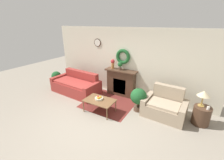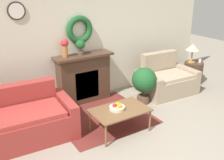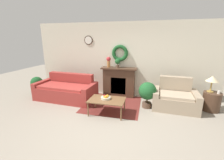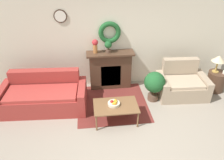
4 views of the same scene
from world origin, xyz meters
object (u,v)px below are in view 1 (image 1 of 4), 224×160
at_px(mug, 208,108).
at_px(fireplace, 121,82).
at_px(potted_plant_floor_by_couch, 57,77).
at_px(table_lamp, 204,94).
at_px(coffee_table, 100,101).
at_px(side_table_by_loveseat, 201,115).
at_px(potted_plant_on_mantel, 120,65).
at_px(fruit_bowl, 99,98).
at_px(potted_plant_floor_by_loveseat, 139,97).
at_px(couch_left, 76,85).
at_px(loveseat_right, 164,106).
at_px(vase_on_mantel_left, 113,63).

bearing_deg(mug, fireplace, 168.35).
bearing_deg(potted_plant_floor_by_couch, table_lamp, 2.04).
relative_size(coffee_table, side_table_by_loveseat, 1.78).
bearing_deg(table_lamp, potted_plant_on_mantel, 170.72).
relative_size(fireplace, fruit_bowl, 4.69).
bearing_deg(potted_plant_floor_by_loveseat, fireplace, 142.88).
bearing_deg(couch_left, table_lamp, 6.64).
relative_size(loveseat_right, fruit_bowl, 4.88).
bearing_deg(vase_on_mantel_left, potted_plant_floor_by_couch, -164.93).
distance_m(fireplace, potted_plant_floor_by_loveseat, 1.33).
relative_size(fruit_bowl, vase_on_mantel_left, 0.73).
bearing_deg(coffee_table, fireplace, 88.29).
height_order(coffee_table, vase_on_mantel_left, vase_on_mantel_left).
xyz_separation_m(potted_plant_floor_by_couch, potted_plant_floor_by_loveseat, (4.10, -0.10, 0.08)).
height_order(fruit_bowl, potted_plant_floor_by_loveseat, potted_plant_floor_by_loveseat).
xyz_separation_m(coffee_table, potted_plant_floor_by_loveseat, (1.11, 0.70, 0.11)).
distance_m(fireplace, coffee_table, 1.51).
relative_size(potted_plant_on_mantel, potted_plant_floor_by_couch, 0.45).
bearing_deg(couch_left, potted_plant_on_mantel, 26.99).
distance_m(coffee_table, mug, 3.23).
bearing_deg(fireplace, potted_plant_floor_by_couch, -166.94).
xyz_separation_m(vase_on_mantel_left, potted_plant_floor_by_couch, (-2.64, -0.71, -0.88)).
bearing_deg(mug, table_lamp, 141.84).
distance_m(couch_left, potted_plant_on_mantel, 2.10).
distance_m(table_lamp, vase_on_mantel_left, 3.34).
height_order(fireplace, mug, fireplace).
height_order(couch_left, potted_plant_floor_by_loveseat, couch_left).
bearing_deg(fireplace, coffee_table, -91.71).
distance_m(side_table_by_loveseat, vase_on_mantel_left, 3.54).
height_order(coffee_table, table_lamp, table_lamp).
bearing_deg(loveseat_right, couch_left, -174.65).
bearing_deg(couch_left, potted_plant_floor_by_couch, -179.37).
bearing_deg(potted_plant_floor_by_couch, couch_left, -2.68).
bearing_deg(table_lamp, loveseat_right, -172.44).
height_order(vase_on_mantel_left, potted_plant_floor_by_couch, vase_on_mantel_left).
bearing_deg(potted_plant_on_mantel, side_table_by_loveseat, -10.01).
height_order(coffee_table, fruit_bowl, fruit_bowl).
xyz_separation_m(couch_left, fruit_bowl, (1.68, -0.72, 0.16)).
bearing_deg(fruit_bowl, fireplace, 86.74).
xyz_separation_m(fireplace, fruit_bowl, (-0.08, -1.48, -0.07)).
distance_m(side_table_by_loveseat, table_lamp, 0.67).
distance_m(fruit_bowl, mug, 3.25).
bearing_deg(coffee_table, fruit_bowl, 149.35).
relative_size(fireplace, table_lamp, 2.67).
bearing_deg(coffee_table, couch_left, 156.67).
bearing_deg(fireplace, fruit_bowl, -93.26).
relative_size(loveseat_right, vase_on_mantel_left, 3.58).
relative_size(fireplace, potted_plant_on_mantel, 4.00).
xyz_separation_m(fruit_bowl, mug, (3.14, 0.85, 0.13)).
bearing_deg(fireplace, table_lamp, -9.74).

